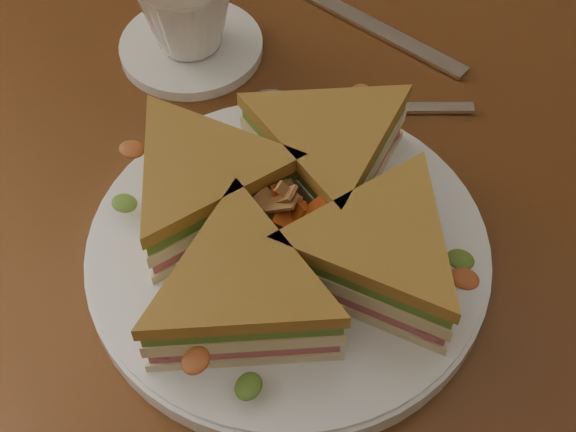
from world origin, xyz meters
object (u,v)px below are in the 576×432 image
at_px(spoon, 307,107).
at_px(coffee_cup, 186,4).
at_px(sandwich_wedges, 288,220).
at_px(knife, 356,19).
at_px(saucer, 191,47).
at_px(plate, 288,252).
at_px(table, 351,281).

xyz_separation_m(spoon, coffee_cup, (-0.12, 0.01, 0.05)).
distance_m(sandwich_wedges, knife, 0.27).
bearing_deg(coffee_cup, sandwich_wedges, -49.07).
relative_size(knife, saucer, 1.72).
height_order(plate, sandwich_wedges, sandwich_wedges).
distance_m(plate, spoon, 0.15).
relative_size(spoon, knife, 0.76).
relative_size(spoon, coffee_cup, 1.86).
height_order(table, knife, knife).
xyz_separation_m(spoon, saucer, (-0.12, 0.01, 0.00)).
distance_m(table, coffee_cup, 0.27).
height_order(table, plate, plate).
relative_size(table, spoon, 7.34).
bearing_deg(knife, table, -52.48).
bearing_deg(table, coffee_cup, 159.19).
bearing_deg(knife, spoon, -72.49).
bearing_deg(plate, spoon, 115.15).
bearing_deg(table, plate, -110.20).
xyz_separation_m(table, knife, (-0.10, 0.19, 0.10)).
xyz_separation_m(table, plate, (-0.02, -0.06, 0.11)).
xyz_separation_m(table, saucer, (-0.21, 0.08, 0.10)).
relative_size(saucer, coffee_cup, 1.41).
bearing_deg(saucer, table, -20.81).
bearing_deg(sandwich_wedges, spoon, 115.15).
xyz_separation_m(table, coffee_cup, (-0.21, 0.08, 0.15)).
relative_size(sandwich_wedges, coffee_cup, 3.24).
relative_size(table, sandwich_wedges, 4.21).
distance_m(sandwich_wedges, spoon, 0.15).
height_order(spoon, knife, spoon).
distance_m(saucer, coffee_cup, 0.05).
relative_size(table, plate, 4.26).
distance_m(table, saucer, 0.25).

